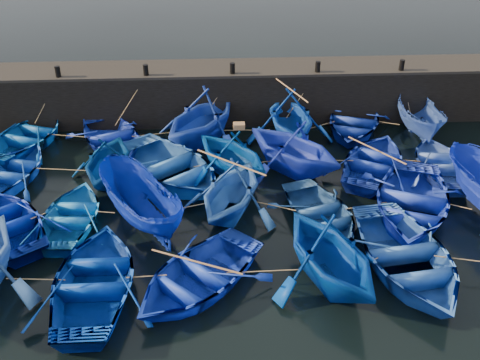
{
  "coord_description": "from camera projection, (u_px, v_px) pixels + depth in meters",
  "views": [
    {
      "loc": [
        -0.96,
        -14.22,
        11.41
      ],
      "look_at": [
        0.0,
        3.2,
        0.7
      ],
      "focal_mm": 40.0,
      "sensor_mm": 36.0,
      "label": 1
    }
  ],
  "objects": [
    {
      "name": "boat_15",
      "position": [
        139.0,
        203.0,
        18.72
      ],
      "size": [
        4.12,
        4.98,
        1.85
      ],
      "primitive_type": "imported",
      "rotation": [
        0.0,
        0.0,
        3.72
      ],
      "color": "#041D8D",
      "rests_on": "ground"
    },
    {
      "name": "boat_10",
      "position": [
        294.0,
        146.0,
        21.73
      ],
      "size": [
        6.1,
        6.14,
        2.45
      ],
      "primitive_type": "imported",
      "rotation": [
        0.0,
        0.0,
        3.88
      ],
      "color": "#152BBD",
      "rests_on": "ground"
    },
    {
      "name": "bollard_4",
      "position": [
        402.0,
        65.0,
        25.16
      ],
      "size": [
        0.24,
        0.24,
        0.5
      ],
      "primitive_type": "cylinder",
      "color": "black",
      "rests_on": "quay_top"
    },
    {
      "name": "boat_22",
      "position": [
        197.0,
        275.0,
        16.16
      ],
      "size": [
        5.8,
        5.88,
        1.0
      ],
      "primitive_type": "imported",
      "rotation": [
        0.0,
        0.0,
        -0.74
      ],
      "color": "#0E2BB7",
      "rests_on": "ground"
    },
    {
      "name": "boat_18",
      "position": [
        411.0,
        201.0,
        19.46
      ],
      "size": [
        5.81,
        6.7,
        1.16
      ],
      "primitive_type": "imported",
      "rotation": [
        0.0,
        0.0,
        -0.38
      ],
      "color": "#152EBA",
      "rests_on": "ground"
    },
    {
      "name": "ground",
      "position": [
        245.0,
        247.0,
        18.12
      ],
      "size": [
        120.0,
        120.0,
        0.0
      ],
      "primitive_type": "plane",
      "color": "black",
      "rests_on": "ground"
    },
    {
      "name": "boat_16",
      "position": [
        231.0,
        190.0,
        19.14
      ],
      "size": [
        4.98,
        5.28,
        2.21
      ],
      "primitive_type": "imported",
      "rotation": [
        0.0,
        0.0,
        -0.41
      ],
      "color": "blue",
      "rests_on": "ground"
    },
    {
      "name": "boat_4",
      "position": [
        353.0,
        122.0,
        25.34
      ],
      "size": [
        5.06,
        5.9,
        1.03
      ],
      "primitive_type": "imported",
      "rotation": [
        0.0,
        0.0,
        -0.35
      ],
      "color": "navy",
      "rests_on": "ground"
    },
    {
      "name": "boat_23",
      "position": [
        330.0,
        252.0,
        16.01
      ],
      "size": [
        5.23,
        5.59,
        2.37
      ],
      "primitive_type": "imported",
      "rotation": [
        0.0,
        0.0,
        0.37
      ],
      "color": "navy",
      "rests_on": "ground"
    },
    {
      "name": "loose_oars",
      "position": [
        282.0,
        157.0,
        19.96
      ],
      "size": [
        9.53,
        11.77,
        1.51
      ],
      "color": "#99724C",
      "rests_on": "ground"
    },
    {
      "name": "boat_3",
      "position": [
        290.0,
        116.0,
        24.22
      ],
      "size": [
        4.19,
        4.8,
        2.44
      ],
      "primitive_type": "imported",
      "rotation": [
        0.0,
        0.0,
        0.04
      ],
      "color": "#0A3FB3",
      "rests_on": "ground"
    },
    {
      "name": "bollard_3",
      "position": [
        318.0,
        67.0,
        24.98
      ],
      "size": [
        0.24,
        0.24,
        0.5
      ],
      "primitive_type": "cylinder",
      "color": "black",
      "rests_on": "quay_top"
    },
    {
      "name": "boat_14",
      "position": [
        72.0,
        215.0,
        18.96
      ],
      "size": [
        3.21,
        4.3,
        0.85
      ],
      "primitive_type": "imported",
      "rotation": [
        0.0,
        0.0,
        3.08
      ],
      "color": "blue",
      "rests_on": "ground"
    },
    {
      "name": "boat_24",
      "position": [
        406.0,
        256.0,
        16.8
      ],
      "size": [
        4.65,
        6.01,
        1.15
      ],
      "primitive_type": "imported",
      "rotation": [
        0.0,
        0.0,
        0.13
      ],
      "color": "blue",
      "rests_on": "ground"
    },
    {
      "name": "boat_21",
      "position": [
        96.0,
        279.0,
        15.96
      ],
      "size": [
        3.67,
        5.12,
        1.06
      ],
      "primitive_type": "imported",
      "rotation": [
        0.0,
        0.0,
        3.15
      ],
      "color": "navy",
      "rests_on": "ground"
    },
    {
      "name": "boat_17",
      "position": [
        321.0,
        212.0,
        19.09
      ],
      "size": [
        4.15,
        4.93,
        0.87
      ],
      "primitive_type": "imported",
      "rotation": [
        0.0,
        0.0,
        0.31
      ],
      "color": "navy",
      "rests_on": "ground"
    },
    {
      "name": "boat_1",
      "position": [
        112.0,
        138.0,
        23.92
      ],
      "size": [
        5.28,
        5.99,
        1.03
      ],
      "primitive_type": "imported",
      "rotation": [
        0.0,
        0.0,
        0.42
      ],
      "color": "#1731C7",
      "rests_on": "ground"
    },
    {
      "name": "boat_6",
      "position": [
        11.0,
        170.0,
        21.54
      ],
      "size": [
        4.3,
        5.22,
        0.94
      ],
      "primitive_type": "imported",
      "rotation": [
        0.0,
        0.0,
        2.88
      ],
      "color": "#0E3B99",
      "rests_on": "ground"
    },
    {
      "name": "boat_13",
      "position": [
        5.0,
        221.0,
        18.54
      ],
      "size": [
        5.59,
        5.89,
        0.99
      ],
      "primitive_type": "imported",
      "rotation": [
        0.0,
        0.0,
        3.77
      ],
      "color": "#00198E",
      "rests_on": "ground"
    },
    {
      "name": "quay_top",
      "position": [
        232.0,
        68.0,
        25.72
      ],
      "size": [
        26.0,
        2.5,
        0.12
      ],
      "primitive_type": "cube",
      "color": "black",
      "rests_on": "quay_wall"
    },
    {
      "name": "boat_8",
      "position": [
        171.0,
        166.0,
        21.57
      ],
      "size": [
        6.79,
        7.07,
        1.19
      ],
      "primitive_type": "imported",
      "rotation": [
        0.0,
        0.0,
        0.67
      ],
      "color": "blue",
      "rests_on": "ground"
    },
    {
      "name": "boat_2",
      "position": [
        202.0,
        116.0,
        24.04
      ],
      "size": [
        6.27,
        6.44,
        2.58
      ],
      "primitive_type": "imported",
      "rotation": [
        0.0,
        0.0,
        -0.6
      ],
      "color": "#14349A",
      "rests_on": "ground"
    },
    {
      "name": "boat_0",
      "position": [
        28.0,
        136.0,
        24.12
      ],
      "size": [
        4.98,
        5.81,
        1.02
      ],
      "primitive_type": "imported",
      "rotation": [
        0.0,
        0.0,
        2.79
      ],
      "color": "#043F8C",
      "rests_on": "ground"
    },
    {
      "name": "bollard_2",
      "position": [
        232.0,
        68.0,
        24.79
      ],
      "size": [
        0.24,
        0.24,
        0.5
      ],
      "primitive_type": "cylinder",
      "color": "black",
      "rests_on": "quay_top"
    },
    {
      "name": "mooring_ropes",
      "position": [
        242.0,
        152.0,
        21.99
      ],
      "size": [
        18.06,
        11.93,
        2.1
      ],
      "color": "tan",
      "rests_on": "ground"
    },
    {
      "name": "boat_9",
      "position": [
        232.0,
        153.0,
        21.58
      ],
      "size": [
        5.26,
        5.37,
        2.14
      ],
      "primitive_type": "imported",
      "rotation": [
        0.0,
        0.0,
        3.79
      ],
      "color": "#003A8B",
      "rests_on": "ground"
    },
    {
      "name": "bollard_1",
      "position": [
        146.0,
        70.0,
        24.6
      ],
      "size": [
        0.24,
        0.24,
        0.5
      ],
      "primitive_type": "cylinder",
      "color": "black",
      "rests_on": "quay_top"
    },
    {
      "name": "boat_11",
      "position": [
        375.0,
        161.0,
        22.14
      ],
      "size": [
        5.35,
        5.85,
        0.99
      ],
      "primitive_type": "imported",
      "rotation": [
        0.0,
        0.0,
        2.62
      ],
      "color": "#102995",
      "rests_on": "ground"
    },
    {
      "name": "boat_5",
      "position": [
        420.0,
        118.0,
        24.87
      ],
      "size": [
        1.88,
        4.49,
        1.71
      ],
      "primitive_type": "imported",
      "rotation": [
        0.0,
        0.0,
        -0.05
      ],
      "color": "#25458F",
      "rests_on": "ground"
    },
    {
      "name": "wooden_crate",
      "position": [
        239.0,
        126.0,
        20.98
      ],
      "size": [
        0.46,
        0.35,
        0.22
      ],
      "primitive_type": "cube",
      "color": "olive",
      "rests_on": "boat_9"
    },
    {
      "name": "quay_wall",
      "position": [
        232.0,
        93.0,
        26.4
      ],
      "size": [
        26.0,
        2.5,
        2.5
      ],
      "primitive_type": "cube",
      "color": "black",
      "rests_on": "ground"
    },
    {
      "name": "boat_7",
      "position": [
        108.0,
        160.0,
        21.17
      ],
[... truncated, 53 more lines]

